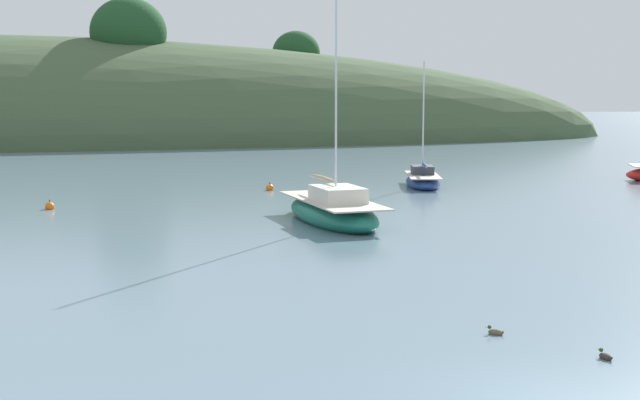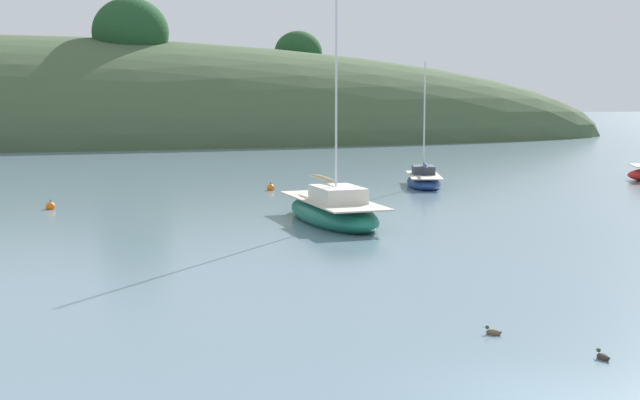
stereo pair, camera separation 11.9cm
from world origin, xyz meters
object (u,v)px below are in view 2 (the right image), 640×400
(duck_lone_left, at_px, (493,332))
(duck_straggler, at_px, (603,357))
(sailboat_orange_cutter, at_px, (424,180))
(mooring_buoy_inner, at_px, (271,188))
(mooring_buoy_outer, at_px, (50,207))
(sailboat_navy_dinghy, at_px, (333,211))

(duck_lone_left, distance_m, duck_straggler, 2.63)
(sailboat_orange_cutter, relative_size, duck_lone_left, 19.23)
(mooring_buoy_inner, height_order, duck_straggler, mooring_buoy_inner)
(sailboat_orange_cutter, distance_m, mooring_buoy_inner, 9.00)
(sailboat_orange_cutter, distance_m, mooring_buoy_outer, 21.08)
(sailboat_navy_dinghy, bearing_deg, mooring_buoy_inner, 93.22)
(duck_lone_left, bearing_deg, sailboat_orange_cutter, 73.91)
(sailboat_orange_cutter, bearing_deg, sailboat_navy_dinghy, -123.62)
(mooring_buoy_outer, relative_size, duck_straggler, 1.27)
(mooring_buoy_inner, relative_size, duck_lone_left, 1.40)
(duck_straggler, bearing_deg, sailboat_orange_cutter, 77.43)
(duck_lone_left, bearing_deg, mooring_buoy_outer, 115.87)
(mooring_buoy_outer, bearing_deg, mooring_buoy_inner, 26.29)
(sailboat_orange_cutter, xyz_separation_m, mooring_buoy_outer, (-20.30, -5.67, -0.24))
(sailboat_orange_cutter, bearing_deg, duck_lone_left, -106.09)
(sailboat_navy_dinghy, height_order, duck_straggler, sailboat_navy_dinghy)
(mooring_buoy_outer, bearing_deg, duck_lone_left, -64.13)
(mooring_buoy_outer, bearing_deg, sailboat_navy_dinghy, -29.58)
(duck_lone_left, bearing_deg, duck_straggler, -56.31)
(mooring_buoy_inner, height_order, duck_lone_left, mooring_buoy_inner)
(sailboat_navy_dinghy, xyz_separation_m, sailboat_orange_cutter, (8.30, 12.48, -0.11))
(sailboat_navy_dinghy, height_order, mooring_buoy_inner, sailboat_navy_dinghy)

